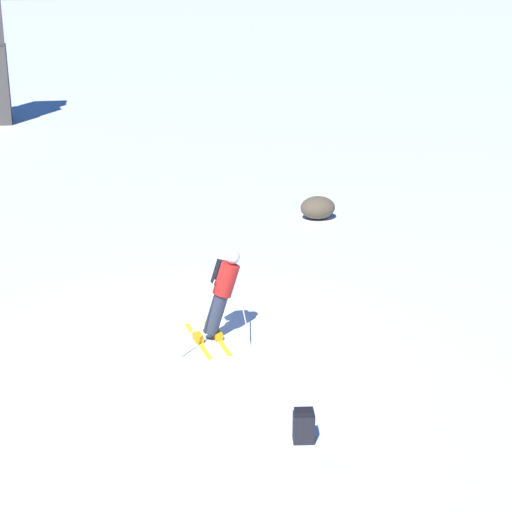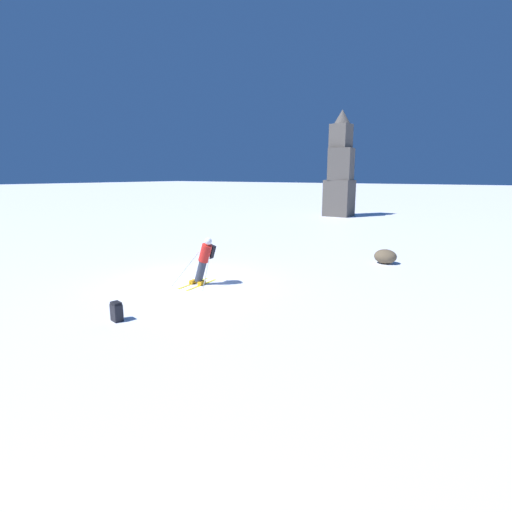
# 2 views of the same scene
# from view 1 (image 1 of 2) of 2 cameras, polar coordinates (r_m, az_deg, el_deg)

# --- Properties ---
(ground_plane) EXTENTS (300.00, 300.00, 0.00)m
(ground_plane) POSITION_cam_1_polar(r_m,az_deg,el_deg) (15.41, -4.49, -5.72)
(ground_plane) COLOR white
(skier) EXTENTS (1.28, 1.62, 1.68)m
(skier) POSITION_cam_1_polar(r_m,az_deg,el_deg) (15.21, -2.27, -2.29)
(skier) COLOR yellow
(skier) RESTS_ON ground
(spare_backpack) EXTENTS (0.34, 0.28, 0.50)m
(spare_backpack) POSITION_cam_1_polar(r_m,az_deg,el_deg) (12.29, 3.20, -11.25)
(spare_backpack) COLOR black
(spare_backpack) RESTS_ON ground
(exposed_boulder_0) EXTENTS (0.92, 0.78, 0.60)m
(exposed_boulder_0) POSITION_cam_1_polar(r_m,az_deg,el_deg) (22.61, 4.14, 3.23)
(exposed_boulder_0) COLOR brown
(exposed_boulder_0) RESTS_ON ground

